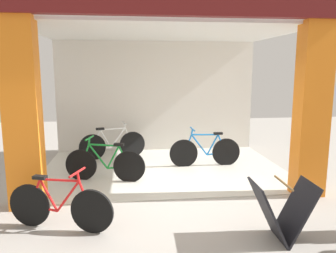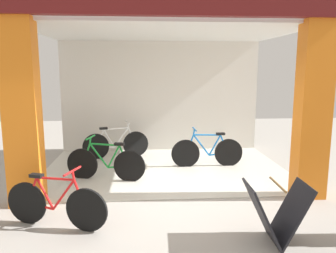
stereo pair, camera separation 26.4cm
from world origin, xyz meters
name	(u,v)px [view 2 (the right image)]	position (x,y,z in m)	size (l,w,h in m)	color
ground_plane	(172,200)	(0.00, 0.00, 0.00)	(18.82, 18.82, 0.00)	#9E9991
shop_facade	(165,81)	(0.00, 1.87, 2.00)	(5.61, 4.04, 3.73)	beige
bicycle_inside_0	(116,144)	(-1.20, 2.92, 0.37)	(1.65, 0.52, 0.93)	black
bicycle_inside_1	(106,163)	(-1.26, 1.15, 0.36)	(1.62, 0.51, 0.91)	black
bicycle_inside_2	(207,152)	(1.00, 1.95, 0.37)	(1.68, 0.46, 0.92)	black
bicycle_parked_0	(56,204)	(-1.76, -0.87, 0.35)	(1.53, 0.59, 0.88)	black
sandwich_board_sign	(276,213)	(1.23, -1.52, 0.41)	(0.81, 0.59, 0.82)	black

